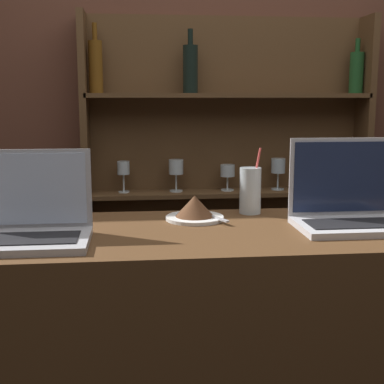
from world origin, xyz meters
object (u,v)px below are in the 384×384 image
Objects in this scene: cake_plate at (195,209)px; water_glass at (250,190)px; laptop_near at (22,222)px; laptop_far at (349,206)px.

water_glass is (0.18, 0.07, 0.04)m from cake_plate.
laptop_near is at bearing -157.00° from cake_plate.
laptop_near is at bearing -157.50° from water_glass.
laptop_near is 1.65× the size of water_glass.
laptop_far is at bearing 4.41° from laptop_near.
water_glass reaches higher than cake_plate.
laptop_far is 1.72× the size of cake_plate.
laptop_far reaches higher than cake_plate.
laptop_far is 0.31m from water_glass.
laptop_far is 1.50× the size of water_glass.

